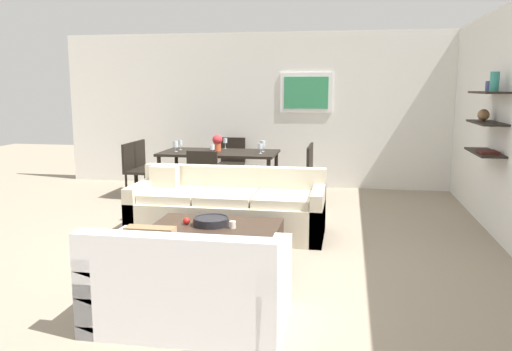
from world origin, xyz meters
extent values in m
plane|color=gray|center=(0.00, 0.00, 0.00)|extent=(18.00, 18.00, 0.00)
cube|color=silver|center=(0.30, 3.53, 1.35)|extent=(8.40, 0.06, 2.70)
cube|color=white|center=(0.53, 3.48, 1.66)|extent=(0.90, 0.02, 0.68)
cube|color=#338C59|center=(0.53, 3.47, 1.66)|extent=(0.76, 0.01, 0.55)
cube|color=silver|center=(3.03, 0.60, 1.35)|extent=(0.06, 8.20, 2.70)
cube|color=black|center=(2.86, 0.82, 1.70)|extent=(0.28, 0.90, 0.02)
cube|color=black|center=(2.86, 0.82, 1.35)|extent=(0.28, 0.90, 0.02)
cube|color=black|center=(2.86, 0.82, 1.00)|extent=(0.28, 0.90, 0.02)
cylinder|color=teal|center=(2.86, 0.62, 1.82)|extent=(0.10, 0.10, 0.22)
sphere|color=olive|center=(2.86, 1.00, 1.43)|extent=(0.14, 0.14, 0.14)
cylinder|color=#4C518C|center=(2.86, 0.87, 1.77)|extent=(0.07, 0.07, 0.12)
cube|color=#4C1E19|center=(2.86, 0.67, 1.03)|extent=(0.20, 0.28, 0.03)
cube|color=beige|center=(-0.14, 0.30, 0.21)|extent=(2.31, 0.90, 0.42)
cube|color=beige|center=(-0.14, 0.67, 0.60)|extent=(2.31, 0.16, 0.36)
cube|color=beige|center=(-1.22, 0.30, 0.30)|extent=(0.14, 0.90, 0.60)
cube|color=beige|center=(0.95, 0.30, 0.30)|extent=(0.14, 0.90, 0.60)
cube|color=beige|center=(-0.81, 0.26, 0.47)|extent=(0.66, 0.70, 0.10)
cube|color=beige|center=(-0.14, 0.26, 0.47)|extent=(0.66, 0.70, 0.10)
cube|color=beige|center=(0.54, 0.26, 0.47)|extent=(0.66, 0.70, 0.10)
cube|color=beige|center=(-1.00, 0.49, 0.60)|extent=(0.37, 0.16, 0.36)
cube|color=white|center=(0.13, -2.06, 0.21)|extent=(1.44, 0.90, 0.42)
cube|color=white|center=(0.13, -2.43, 0.60)|extent=(1.44, 0.16, 0.36)
cube|color=white|center=(0.78, -2.06, 0.30)|extent=(0.14, 0.90, 0.60)
cube|color=white|center=(-0.52, -2.06, 0.30)|extent=(0.14, 0.90, 0.60)
cube|color=white|center=(0.42, -2.02, 0.47)|extent=(0.56, 0.70, 0.10)
cube|color=white|center=(-0.16, -2.02, 0.47)|extent=(0.56, 0.70, 0.10)
cube|color=#99724C|center=(-0.11, -2.25, 0.60)|extent=(0.36, 0.12, 0.36)
cube|color=#38281E|center=(-0.03, -0.76, 0.19)|extent=(1.29, 0.95, 0.38)
cylinder|color=black|center=(-0.08, -0.69, 0.42)|extent=(0.36, 0.36, 0.07)
torus|color=black|center=(-0.08, -0.69, 0.45)|extent=(0.36, 0.36, 0.02)
cylinder|color=silver|center=(0.16, -0.77, 0.42)|extent=(0.07, 0.07, 0.07)
sphere|color=red|center=(-0.33, -0.71, 0.42)|extent=(0.07, 0.07, 0.07)
cube|color=black|center=(-0.74, 2.30, 0.73)|extent=(1.83, 0.95, 0.04)
cylinder|color=black|center=(-1.59, 1.89, 0.35)|extent=(0.06, 0.06, 0.71)
cylinder|color=black|center=(0.12, 1.89, 0.35)|extent=(0.06, 0.06, 0.71)
cylinder|color=black|center=(-1.59, 2.72, 0.35)|extent=(0.06, 0.06, 0.71)
cylinder|color=black|center=(0.12, 2.72, 0.35)|extent=(0.06, 0.06, 0.71)
cube|color=black|center=(-1.97, 2.52, 0.43)|extent=(0.44, 0.44, 0.04)
cube|color=black|center=(-2.17, 2.52, 0.67)|extent=(0.04, 0.44, 0.43)
cylinder|color=black|center=(-1.79, 2.34, 0.21)|extent=(0.04, 0.04, 0.41)
cylinder|color=black|center=(-1.79, 2.70, 0.21)|extent=(0.04, 0.04, 0.41)
cylinder|color=black|center=(-2.15, 2.34, 0.21)|extent=(0.04, 0.04, 0.41)
cylinder|color=black|center=(-2.15, 2.70, 0.21)|extent=(0.04, 0.04, 0.41)
cube|color=black|center=(-0.74, 1.51, 0.43)|extent=(0.44, 0.44, 0.04)
cube|color=black|center=(-0.74, 1.31, 0.67)|extent=(0.44, 0.04, 0.43)
cylinder|color=black|center=(-0.56, 1.69, 0.21)|extent=(0.04, 0.04, 0.41)
cylinder|color=black|center=(-0.92, 1.69, 0.21)|extent=(0.04, 0.04, 0.41)
cylinder|color=black|center=(-0.56, 1.33, 0.21)|extent=(0.04, 0.04, 0.41)
cylinder|color=black|center=(-0.92, 1.33, 0.21)|extent=(0.04, 0.04, 0.41)
cube|color=black|center=(0.50, 2.52, 0.43)|extent=(0.44, 0.44, 0.04)
cube|color=black|center=(0.70, 2.52, 0.67)|extent=(0.04, 0.44, 0.43)
cylinder|color=black|center=(0.32, 2.70, 0.21)|extent=(0.04, 0.04, 0.41)
cylinder|color=black|center=(0.32, 2.34, 0.21)|extent=(0.04, 0.04, 0.41)
cylinder|color=black|center=(0.68, 2.70, 0.21)|extent=(0.04, 0.04, 0.41)
cylinder|color=black|center=(0.68, 2.34, 0.21)|extent=(0.04, 0.04, 0.41)
cube|color=black|center=(-1.97, 2.09, 0.43)|extent=(0.44, 0.44, 0.04)
cube|color=black|center=(-2.17, 2.09, 0.67)|extent=(0.04, 0.44, 0.43)
cylinder|color=black|center=(-1.79, 1.91, 0.21)|extent=(0.04, 0.04, 0.41)
cylinder|color=black|center=(-1.79, 2.27, 0.21)|extent=(0.04, 0.04, 0.41)
cylinder|color=black|center=(-2.15, 1.91, 0.21)|extent=(0.04, 0.04, 0.41)
cylinder|color=black|center=(-2.15, 2.27, 0.21)|extent=(0.04, 0.04, 0.41)
cube|color=black|center=(0.50, 2.09, 0.43)|extent=(0.44, 0.44, 0.04)
cube|color=black|center=(0.70, 2.09, 0.67)|extent=(0.04, 0.44, 0.43)
cylinder|color=black|center=(0.32, 2.27, 0.21)|extent=(0.04, 0.04, 0.41)
cylinder|color=black|center=(0.32, 1.91, 0.21)|extent=(0.04, 0.04, 0.41)
cylinder|color=black|center=(0.68, 2.27, 0.21)|extent=(0.04, 0.04, 0.41)
cylinder|color=black|center=(0.68, 1.91, 0.21)|extent=(0.04, 0.04, 0.41)
cube|color=black|center=(-0.74, 3.10, 0.43)|extent=(0.44, 0.44, 0.04)
cube|color=black|center=(-0.74, 3.30, 0.67)|extent=(0.44, 0.04, 0.43)
cylinder|color=black|center=(-0.92, 2.92, 0.21)|extent=(0.04, 0.04, 0.41)
cylinder|color=black|center=(-0.56, 2.92, 0.21)|extent=(0.04, 0.04, 0.41)
cylinder|color=black|center=(-0.92, 3.28, 0.21)|extent=(0.04, 0.04, 0.41)
cylinder|color=black|center=(-0.56, 3.28, 0.21)|extent=(0.04, 0.04, 0.41)
cylinder|color=silver|center=(-0.06, 2.19, 0.75)|extent=(0.06, 0.06, 0.01)
cylinder|color=silver|center=(-0.06, 2.19, 0.79)|extent=(0.01, 0.01, 0.06)
cylinder|color=silver|center=(-0.06, 2.19, 0.86)|extent=(0.07, 0.07, 0.08)
cylinder|color=silver|center=(-1.42, 2.42, 0.75)|extent=(0.06, 0.06, 0.01)
cylinder|color=silver|center=(-1.42, 2.42, 0.79)|extent=(0.01, 0.01, 0.07)
cylinder|color=silver|center=(-1.42, 2.42, 0.87)|extent=(0.07, 0.07, 0.08)
cylinder|color=silver|center=(-0.06, 2.42, 0.75)|extent=(0.06, 0.06, 0.01)
cylinder|color=silver|center=(-0.06, 2.42, 0.80)|extent=(0.01, 0.01, 0.08)
cylinder|color=silver|center=(-0.06, 2.42, 0.88)|extent=(0.08, 0.08, 0.09)
cylinder|color=silver|center=(-1.42, 2.19, 0.75)|extent=(0.06, 0.06, 0.01)
cylinder|color=silver|center=(-1.42, 2.19, 0.79)|extent=(0.01, 0.01, 0.07)
cylinder|color=silver|center=(-1.42, 2.19, 0.87)|extent=(0.08, 0.08, 0.10)
cylinder|color=silver|center=(-0.74, 2.72, 0.75)|extent=(0.06, 0.06, 0.01)
cylinder|color=silver|center=(-0.74, 2.72, 0.80)|extent=(0.01, 0.01, 0.09)
cylinder|color=silver|center=(-0.74, 2.72, 0.88)|extent=(0.07, 0.07, 0.08)
cylinder|color=silver|center=(-0.74, 1.89, 0.75)|extent=(0.06, 0.06, 0.01)
cylinder|color=silver|center=(-0.74, 1.89, 0.79)|extent=(0.01, 0.01, 0.07)
cylinder|color=silver|center=(-0.74, 1.89, 0.87)|extent=(0.07, 0.07, 0.08)
cylinder|color=#D85933|center=(-0.78, 2.36, 0.81)|extent=(0.11, 0.11, 0.13)
sphere|color=red|center=(-0.78, 2.36, 0.94)|extent=(0.16, 0.16, 0.16)
camera|label=1|loc=(1.27, -5.68, 1.77)|focal=36.66mm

